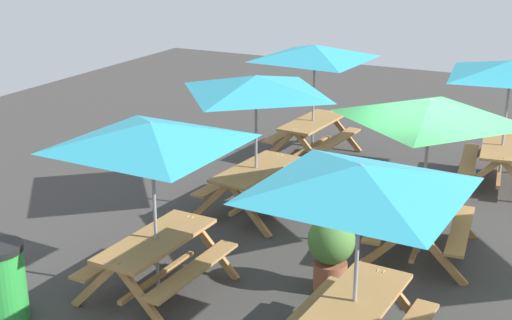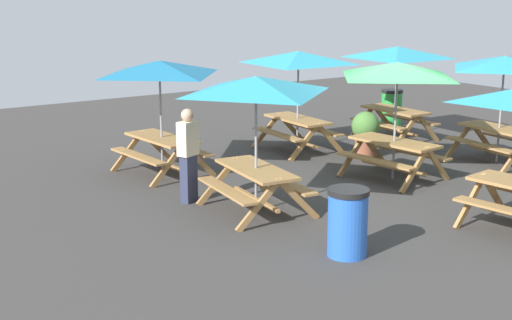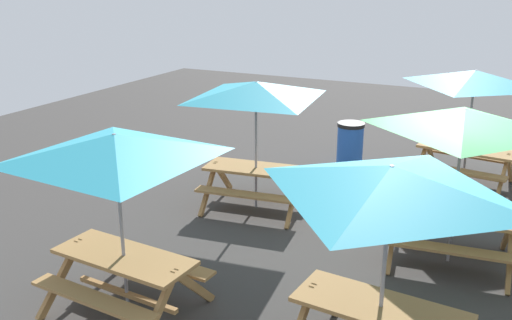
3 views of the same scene
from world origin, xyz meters
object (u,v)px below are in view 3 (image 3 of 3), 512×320
picnic_table_0 (474,86)px  picnic_table_6 (116,160)px  picnic_table_2 (390,196)px  picnic_table_5 (463,131)px  trash_bin_blue (350,145)px  picnic_table_1 (256,99)px

picnic_table_0 → picnic_table_6: bearing=71.3°
picnic_table_0 → picnic_table_6: same height
picnic_table_0 → picnic_table_2: size_ratio=1.00×
picnic_table_0 → picnic_table_5: bearing=101.0°
picnic_table_0 → picnic_table_2: (0.10, 6.29, 0.00)m
picnic_table_5 → trash_bin_blue: (2.61, -3.56, -1.49)m
picnic_table_0 → picnic_table_1: (3.21, 2.89, 0.00)m
picnic_table_0 → picnic_table_5: same height
picnic_table_0 → picnic_table_1: 4.32m
picnic_table_1 → picnic_table_2: 4.61m
picnic_table_6 → trash_bin_blue: 6.87m
picnic_table_2 → trash_bin_blue: picnic_table_2 is taller
picnic_table_2 → picnic_table_6: bearing=10.0°
picnic_table_2 → picnic_table_5: size_ratio=1.00×
picnic_table_1 → picnic_table_5: (-3.43, 0.58, 0.00)m
picnic_table_1 → picnic_table_6: 3.68m
picnic_table_5 → picnic_table_6: (3.43, 3.10, 0.00)m
picnic_table_2 → picnic_table_5: 2.84m
picnic_table_6 → picnic_table_1: bearing=-85.9°
picnic_table_6 → trash_bin_blue: (-0.82, -6.66, -1.49)m
picnic_table_1 → trash_bin_blue: bearing=-112.6°
picnic_table_5 → picnic_table_6: same height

